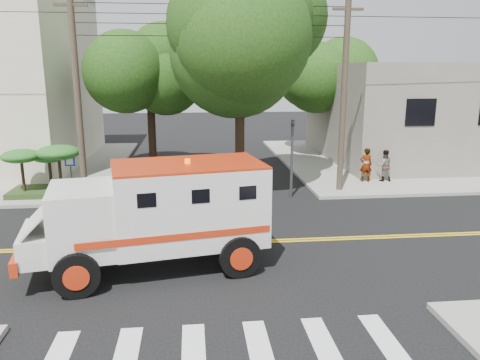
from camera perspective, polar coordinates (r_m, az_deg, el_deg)
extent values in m
plane|color=black|center=(16.17, -2.97, -7.71)|extent=(100.00, 100.00, 0.00)
cube|color=gray|center=(32.43, 20.23, 2.35)|extent=(17.00, 17.00, 0.15)
cube|color=slate|center=(33.16, 22.63, 7.75)|extent=(14.00, 12.00, 6.00)
cylinder|color=#382D23|center=(21.67, -19.16, 9.18)|extent=(0.28, 0.28, 9.00)
cylinder|color=#382D23|center=(22.44, 12.52, 9.71)|extent=(0.28, 0.28, 9.00)
cylinder|color=black|center=(21.81, -0.02, 7.29)|extent=(0.44, 0.44, 7.00)
sphere|color=#143D10|center=(21.72, -0.03, 16.51)|extent=(5.32, 5.32, 5.32)
sphere|color=#143D10|center=(21.16, 3.43, 18.12)|extent=(4.56, 4.56, 4.56)
cylinder|color=black|center=(27.33, -10.73, 6.81)|extent=(0.44, 0.44, 5.60)
sphere|color=#143D10|center=(27.17, -10.99, 12.68)|extent=(3.92, 3.92, 3.92)
sphere|color=#143D10|center=(26.55, -9.28, 13.65)|extent=(3.36, 3.36, 3.36)
cylinder|color=black|center=(32.54, 10.69, 8.14)|extent=(0.44, 0.44, 5.95)
sphere|color=#143D10|center=(32.41, 10.92, 13.38)|extent=(4.20, 4.20, 4.20)
sphere|color=#143D10|center=(32.12, 12.85, 14.09)|extent=(3.60, 3.60, 3.60)
cylinder|color=#3F3F42|center=(21.54, 6.33, 2.56)|extent=(0.12, 0.12, 3.60)
imported|color=#3F3F42|center=(21.33, 6.42, 6.12)|extent=(0.15, 0.18, 0.90)
cylinder|color=#3F3F42|center=(22.48, -19.86, 0.21)|extent=(0.06, 0.06, 2.00)
cube|color=#0C33A5|center=(22.27, -20.05, 2.18)|extent=(0.45, 0.03, 0.45)
cube|color=#1E3314|center=(23.56, -22.45, -1.27)|extent=(3.20, 2.00, 0.24)
cylinder|color=black|center=(23.36, -24.95, 0.60)|extent=(0.14, 0.14, 1.52)
ellipsoid|color=#1E5018|center=(23.21, -25.16, 2.66)|extent=(1.73, 1.73, 0.60)
cylinder|color=black|center=(23.73, -22.12, 0.85)|extent=(0.14, 0.14, 1.36)
ellipsoid|color=#1E5018|center=(23.59, -22.28, 2.66)|extent=(1.55, 1.55, 0.54)
cylinder|color=black|center=(22.66, -21.07, 0.80)|extent=(0.14, 0.14, 1.68)
ellipsoid|color=#1E5018|center=(22.49, -21.27, 3.15)|extent=(1.91, 1.91, 0.66)
cube|color=silver|center=(13.93, -6.27, -2.88)|extent=(4.69, 3.27, 2.32)
cube|color=silver|center=(13.83, -18.52, -4.60)|extent=(2.17, 2.71, 1.87)
cube|color=black|center=(13.76, -22.25, -2.84)|extent=(0.40, 1.86, 0.77)
cube|color=silver|center=(14.10, -23.08, -7.00)|extent=(1.38, 2.35, 0.77)
cube|color=#B0270D|center=(14.28, -25.20, -8.15)|extent=(0.62, 2.37, 0.39)
cube|color=#B0270D|center=(13.65, -6.40, 1.93)|extent=(4.69, 3.27, 0.07)
cylinder|color=black|center=(13.06, -19.30, -10.89)|extent=(1.26, 0.57, 1.21)
cylinder|color=black|center=(15.36, -18.90, -7.19)|extent=(1.26, 0.57, 1.21)
cylinder|color=black|center=(13.49, -0.03, -9.31)|extent=(1.26, 0.57, 1.21)
cylinder|color=black|center=(15.72, -2.58, -5.97)|extent=(1.26, 0.57, 1.21)
imported|color=gray|center=(24.84, 15.10, 1.79)|extent=(0.66, 0.46, 1.75)
imported|color=gray|center=(25.26, 17.18, 1.70)|extent=(0.85, 0.70, 1.63)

